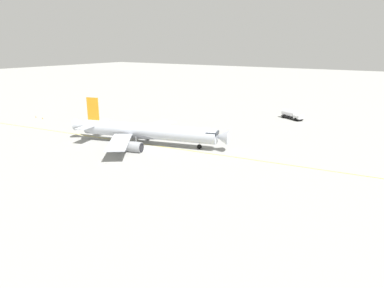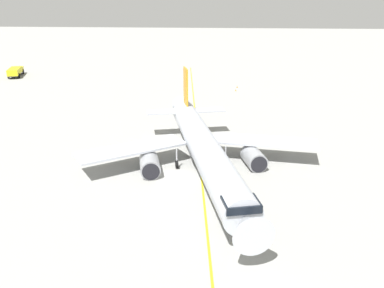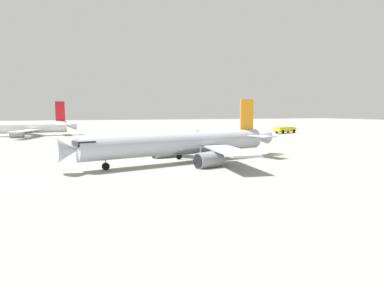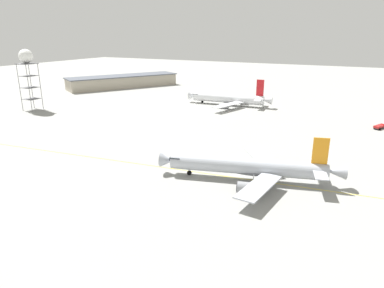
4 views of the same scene
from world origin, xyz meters
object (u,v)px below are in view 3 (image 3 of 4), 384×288
fire_tender_truck (285,129)px  airliner_main (184,144)px  airliner_secondary (18,128)px  ops_pickup_truck (197,133)px

fire_tender_truck → airliner_main: bearing=-155.8°
airliner_main → airliner_secondary: bearing=-80.8°
airliner_secondary → fire_tender_truck: size_ratio=3.47×
ops_pickup_truck → fire_tender_truck: bearing=-68.9°
airliner_main → fire_tender_truck: airliner_main is taller
airliner_secondary → ops_pickup_truck: (-14.35, -60.50, -2.07)m
airliner_secondary → ops_pickup_truck: size_ratio=6.77×
ops_pickup_truck → airliner_secondary: bearing=102.6°
ops_pickup_truck → fire_tender_truck: size_ratio=0.51×
airliner_secondary → fire_tender_truck: bearing=165.1°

